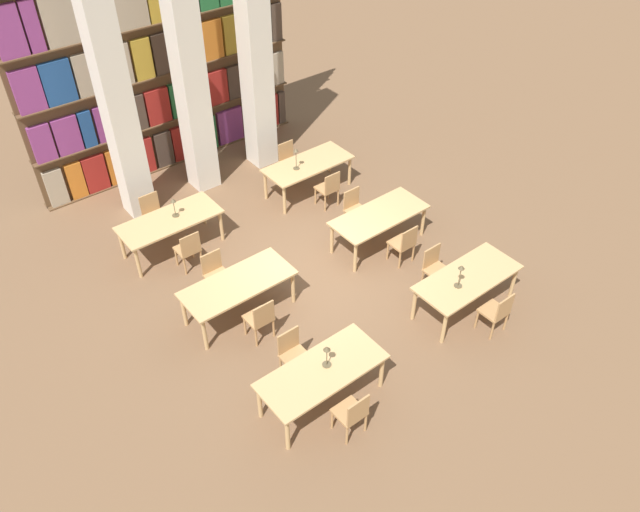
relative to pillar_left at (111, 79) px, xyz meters
name	(u,v)px	position (x,y,z in m)	size (l,w,h in m)	color
ground_plane	(312,276)	(1.60, -4.03, -3.00)	(40.00, 40.00, 0.00)	brown
bookshelf_bank	(160,51)	(1.61, 1.27, -0.29)	(6.38, 0.35, 5.50)	brown
pillar_left	(111,79)	(0.00, 0.00, 0.00)	(0.55, 0.55, 6.00)	silver
pillar_center	(187,57)	(1.60, 0.00, 0.00)	(0.55, 0.55, 6.00)	silver
pillar_right	(254,38)	(3.20, 0.00, 0.00)	(0.55, 0.55, 6.00)	silver
reading_table_0	(322,373)	(-0.04, -6.39, -2.34)	(1.98, 0.86, 0.74)	tan
chair_0	(352,413)	(-0.05, -7.10, -2.53)	(0.42, 0.40, 0.87)	tan
chair_1	(293,353)	(-0.05, -5.67, -2.53)	(0.42, 0.40, 0.87)	tan
desk_lamp_0	(327,353)	(0.07, -6.36, -1.99)	(0.14, 0.14, 0.41)	brown
reading_table_1	(467,280)	(3.22, -6.36, -2.34)	(1.98, 0.86, 0.74)	tan
chair_2	(497,312)	(3.19, -7.07, -2.53)	(0.42, 0.40, 0.87)	tan
chair_3	(435,267)	(3.19, -5.64, -2.53)	(0.42, 0.40, 0.87)	tan
desk_lamp_1	(461,272)	(2.90, -6.41, -1.95)	(0.14, 0.14, 0.47)	brown
reading_table_2	(238,286)	(0.00, -4.00, -2.34)	(1.98, 0.86, 0.74)	tan
chair_4	(260,318)	(-0.03, -4.72, -2.53)	(0.42, 0.40, 0.87)	tan
chair_5	(216,273)	(-0.03, -3.29, -2.53)	(0.42, 0.40, 0.87)	tan
reading_table_3	(379,217)	(3.24, -4.06, -2.34)	(1.98, 0.86, 0.74)	tan
chair_6	(404,243)	(3.24, -4.78, -2.53)	(0.42, 0.40, 0.87)	tan
chair_7	(355,208)	(3.24, -3.35, -2.53)	(0.42, 0.40, 0.87)	tan
reading_table_4	(170,222)	(-0.06, -1.66, -2.34)	(1.98, 0.86, 0.74)	tan
chair_8	(189,249)	(-0.08, -2.38, -2.53)	(0.42, 0.40, 0.87)	tan
chair_9	(154,213)	(-0.08, -0.95, -2.53)	(0.42, 0.40, 0.87)	tan
desk_lamp_2	(174,205)	(0.09, -1.64, -1.99)	(0.14, 0.14, 0.40)	brown
reading_table_5	(308,166)	(3.27, -1.72, -2.34)	(1.98, 0.86, 0.74)	tan
chair_10	(329,188)	(3.28, -2.44, -2.53)	(0.42, 0.40, 0.87)	tan
chair_11	(289,160)	(3.28, -1.01, -2.53)	(0.42, 0.40, 0.87)	tan
desk_lamp_3	(296,155)	(2.94, -1.75, -1.93)	(0.14, 0.14, 0.50)	brown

